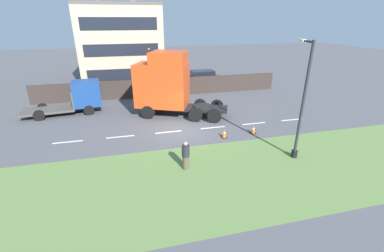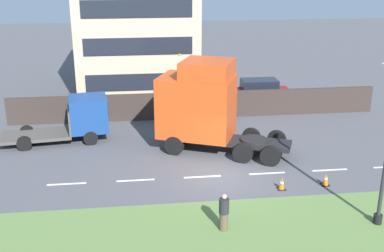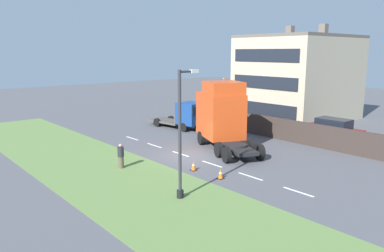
{
  "view_description": "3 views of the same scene",
  "coord_description": "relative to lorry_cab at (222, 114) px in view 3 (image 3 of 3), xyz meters",
  "views": [
    {
      "loc": [
        -15.96,
        3.21,
        7.15
      ],
      "look_at": [
        -2.22,
        -0.21,
        1.24
      ],
      "focal_mm": 24.0,
      "sensor_mm": 36.0,
      "label": 1
    },
    {
      "loc": [
        -20.81,
        3.96,
        9.96
      ],
      "look_at": [
        -0.66,
        1.48,
        2.85
      ],
      "focal_mm": 45.0,
      "sensor_mm": 36.0,
      "label": 2
    },
    {
      "loc": [
        -15.99,
        -18.89,
        7.05
      ],
      "look_at": [
        -1.39,
        -1.95,
        2.62
      ],
      "focal_mm": 35.0,
      "sensor_mm": 36.0,
      "label": 3
    }
  ],
  "objects": [
    {
      "name": "traffic_cone_lead",
      "position": [
        -5.16,
        -5.1,
        -2.2
      ],
      "size": [
        0.36,
        0.36,
        0.58
      ],
      "color": "black",
      "rests_on": "ground"
    },
    {
      "name": "traffic_cone_trailing",
      "position": [
        -5.33,
        -2.96,
        -2.2
      ],
      "size": [
        0.36,
        0.36,
        0.58
      ],
      "color": "black",
      "rests_on": "ground"
    },
    {
      "name": "lorry_cab",
      "position": [
        0.0,
        0.0,
        0.0
      ],
      "size": [
        5.11,
        7.27,
        5.08
      ],
      "rotation": [
        0.0,
        0.0,
        -0.41
      ],
      "color": "black",
      "rests_on": "ground"
    },
    {
      "name": "boundary_wall",
      "position": [
        5.41,
        -0.47,
        -1.61
      ],
      "size": [
        0.25,
        24.0,
        1.75
      ],
      "color": "#382D28",
      "rests_on": "ground"
    },
    {
      "name": "grass_verge",
      "position": [
        -9.59,
        -0.47,
        -2.48
      ],
      "size": [
        7.0,
        44.0,
        0.01
      ],
      "color": "#607F42",
      "rests_on": "ground"
    },
    {
      "name": "flatbed_truck",
      "position": [
        2.21,
        6.69,
        -1.14
      ],
      "size": [
        2.71,
        6.16,
        2.54
      ],
      "rotation": [
        0.0,
        0.0,
        3.26
      ],
      "color": "navy",
      "rests_on": "ground"
    },
    {
      "name": "parked_car",
      "position": [
        7.13,
        -4.99,
        -1.5
      ],
      "size": [
        1.88,
        4.52,
        2.03
      ],
      "rotation": [
        0.0,
        0.0,
        -0.01
      ],
      "color": "maroon",
      "rests_on": "ground"
    },
    {
      "name": "lane_markings",
      "position": [
        -3.59,
        -1.17,
        -2.48
      ],
      "size": [
        0.16,
        17.8,
        0.0
      ],
      "color": "white",
      "rests_on": "ground"
    },
    {
      "name": "pedestrian",
      "position": [
        -8.42,
        0.3,
        -1.74
      ],
      "size": [
        0.39,
        0.39,
        1.54
      ],
      "color": "brown",
      "rests_on": "ground"
    },
    {
      "name": "building_block",
      "position": [
        14.59,
        3.14,
        1.89
      ],
      "size": [
        11.55,
        8.81,
        9.83
      ],
      "color": "#C1B293",
      "rests_on": "ground"
    },
    {
      "name": "ground_plane",
      "position": [
        -3.59,
        -0.47,
        -2.48
      ],
      "size": [
        120.0,
        120.0,
        0.0
      ],
      "primitive_type": "plane",
      "color": "#515156",
      "rests_on": "ground"
    },
    {
      "name": "lamp_post",
      "position": [
        -8.62,
        -5.84,
        0.36
      ],
      "size": [
        1.29,
        0.34,
        6.25
      ],
      "color": "black",
      "rests_on": "ground"
    }
  ]
}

